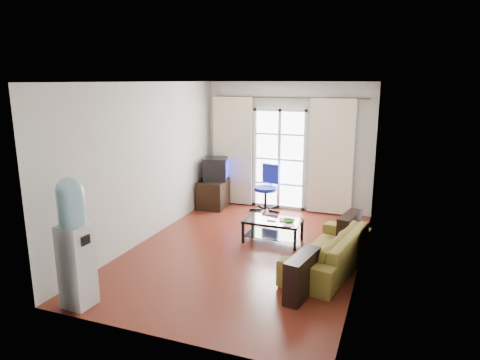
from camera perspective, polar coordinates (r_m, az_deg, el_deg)
name	(u,v)px	position (r m, az deg, el deg)	size (l,w,h in m)	color
floor	(245,251)	(7.10, 0.69, -9.41)	(5.20, 5.20, 0.00)	maroon
ceiling	(246,82)	(6.55, 0.75, 12.95)	(5.20, 5.20, 0.00)	white
wall_back	(287,147)	(9.14, 6.30, 4.44)	(3.60, 0.02, 2.70)	beige
wall_front	(158,220)	(4.42, -10.90, -5.21)	(3.60, 0.02, 2.70)	beige
wall_left	(147,163)	(7.49, -12.35, 2.28)	(0.02, 5.20, 2.70)	beige
wall_right	(364,179)	(6.33, 16.23, 0.08)	(0.02, 5.20, 2.70)	beige
french_door	(279,159)	(9.17, 5.26, 2.76)	(1.16, 0.06, 2.15)	white
curtain_rod	(287,97)	(8.95, 6.31, 10.89)	(0.04, 0.04, 3.30)	#4C3F2D
curtain_left	(233,151)	(9.42, -1.00, 3.85)	(0.90, 0.07, 2.35)	beige
curtain_right	(331,157)	(8.87, 12.04, 2.98)	(0.90, 0.07, 2.35)	beige
radiator	(322,198)	(9.10, 10.87, -2.33)	(0.64, 0.12, 0.64)	gray
sofa	(329,250)	(6.52, 11.75, -9.09)	(1.11, 2.06, 0.57)	brown
coffee_table	(273,228)	(7.41, 4.41, -6.36)	(0.98, 0.57, 0.39)	silver
bowl	(289,221)	(7.24, 6.54, -5.48)	(0.27, 0.27, 0.05)	#30853B
book	(279,220)	(7.36, 5.26, -5.28)	(0.20, 0.24, 0.02)	maroon
remote	(271,221)	(7.29, 4.19, -5.45)	(0.15, 0.04, 0.02)	black
tv_stand	(214,193)	(9.40, -3.44, -1.79)	(0.55, 0.82, 0.60)	black
crt_tv	(215,169)	(9.31, -3.39, 1.51)	(0.64, 0.65, 0.49)	black
task_chair	(266,197)	(9.12, 3.51, -2.33)	(0.80, 0.80, 0.98)	black
water_cooler	(74,240)	(5.54, -21.20, -7.52)	(0.37, 0.35, 1.63)	silver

